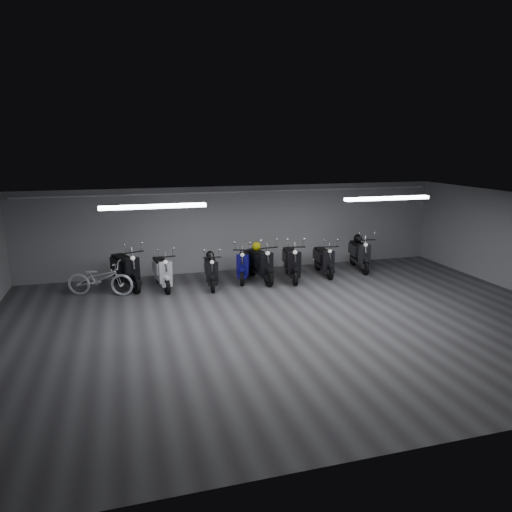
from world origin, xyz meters
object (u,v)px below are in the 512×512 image
object	(u,v)px
scooter_2	(162,266)
scooter_7	(292,257)
bicycle	(100,275)
scooter_5	(260,258)
scooter_1	(125,264)
helmet_0	(256,246)
scooter_9	(360,249)
scooter_8	(324,255)
helmet_2	(358,238)
scooter_3	(211,266)
helmet_1	(210,255)
scooter_4	(244,259)

from	to	relation	value
scooter_2	scooter_7	size ratio (longest dim) A/B	0.93
bicycle	scooter_5	bearing A→B (deg)	-69.88
scooter_1	helmet_0	distance (m)	3.95
scooter_5	scooter_9	distance (m)	3.59
scooter_8	scooter_9	world-z (taller)	scooter_9
scooter_8	scooter_9	size ratio (longest dim) A/B	0.91
scooter_5	scooter_9	xyz separation A→B (m)	(3.58, 0.35, -0.01)
helmet_2	scooter_7	bearing A→B (deg)	-164.51
scooter_3	scooter_9	world-z (taller)	scooter_9
scooter_8	bicycle	distance (m)	6.85
bicycle	helmet_0	size ratio (longest dim) A/B	6.60
bicycle	helmet_1	world-z (taller)	bicycle
helmet_0	helmet_2	world-z (taller)	helmet_0
helmet_1	helmet_2	world-z (taller)	helmet_2
scooter_3	scooter_8	size ratio (longest dim) A/B	0.98
scooter_4	helmet_2	world-z (taller)	scooter_4
scooter_9	helmet_1	xyz separation A→B (m)	(-5.11, -0.31, 0.20)
scooter_1	scooter_7	size ratio (longest dim) A/B	1.02
scooter_3	scooter_8	xyz separation A→B (m)	(3.74, 0.30, 0.01)
scooter_7	scooter_9	world-z (taller)	scooter_7
scooter_1	bicycle	distance (m)	0.87
scooter_2	scooter_1	bearing A→B (deg)	155.09
helmet_2	scooter_3	bearing A→B (deg)	-171.13
scooter_1	helmet_2	size ratio (longest dim) A/B	6.98
scooter_3	scooter_9	bearing A→B (deg)	12.16
scooter_2	scooter_3	distance (m)	1.41
scooter_9	helmet_2	distance (m)	0.41
scooter_2	helmet_0	size ratio (longest dim) A/B	6.53
scooter_7	helmet_0	xyz separation A→B (m)	(-1.02, 0.39, 0.31)
scooter_7	scooter_9	distance (m)	2.63
scooter_7	scooter_8	distance (m)	1.21
scooter_8	helmet_1	size ratio (longest dim) A/B	7.07
scooter_2	scooter_9	size ratio (longest dim) A/B	0.95
helmet_0	helmet_1	world-z (taller)	helmet_0
scooter_5	scooter_9	size ratio (longest dim) A/B	1.02
scooter_2	scooter_4	world-z (taller)	same
scooter_8	bicycle	size ratio (longest dim) A/B	0.96
scooter_4	scooter_8	distance (m)	2.62
scooter_7	helmet_1	size ratio (longest dim) A/B	7.91
bicycle	helmet_2	world-z (taller)	bicycle
scooter_8	helmet_0	world-z (taller)	scooter_8
scooter_1	scooter_8	xyz separation A→B (m)	(6.15, -0.25, -0.09)
scooter_4	scooter_7	size ratio (longest dim) A/B	0.93
scooter_1	scooter_3	size ratio (longest dim) A/B	1.16
scooter_2	helmet_2	distance (m)	6.61
scooter_8	bicycle	xyz separation A→B (m)	(-6.85, -0.25, -0.06)
helmet_1	helmet_2	bearing A→B (deg)	6.33
scooter_1	scooter_2	bearing A→B (deg)	-39.43
scooter_2	scooter_8	bearing A→B (deg)	-5.89
scooter_8	helmet_2	world-z (taller)	scooter_8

